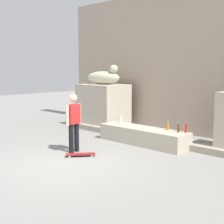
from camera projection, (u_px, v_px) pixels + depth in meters
ground_plane at (70, 163)px, 8.24m from camera, size 40.00×40.00×0.00m
facade_wall at (189, 62)px, 11.79m from camera, size 11.70×0.60×5.23m
pedestal_left at (103, 106)px, 13.16m from camera, size 1.85×1.40×1.74m
statue_reclining_left at (104, 77)px, 12.98m from camera, size 1.65×0.73×0.78m
ledge_block at (143, 136)px, 10.28m from camera, size 3.09×0.79×0.52m
skater at (74, 120)px, 9.22m from camera, size 0.23×0.54×1.67m
skateboard at (81, 154)px, 8.86m from camera, size 0.65×0.75×0.08m
bottle_brown at (178, 128)px, 9.54m from camera, size 0.07×0.07×0.29m
bottle_clear at (121, 119)px, 11.08m from camera, size 0.08×0.08×0.31m
bottle_red at (186, 128)px, 9.48m from camera, size 0.07×0.07×0.31m
bottle_orange at (168, 126)px, 9.86m from camera, size 0.07×0.07×0.30m
stair_step at (152, 139)px, 10.65m from camera, size 7.95×0.50×0.19m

